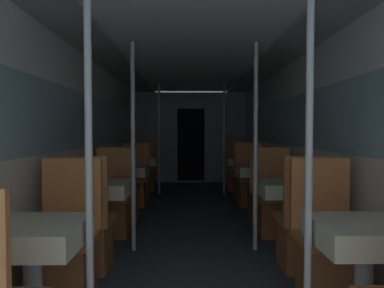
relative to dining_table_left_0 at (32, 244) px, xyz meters
The scene contains 32 objects.
wall_left 2.81m from the dining_table_left_0, 97.57° to the left, with size 0.05×9.79×2.13m.
wall_right 3.60m from the dining_table_left_0, 50.35° to the left, with size 0.05×9.79×2.13m.
ceiling_panel 3.31m from the dining_table_left_0, 70.81° to the left, with size 2.64×9.79×0.07m.
bulkhead_far 6.84m from the dining_table_left_0, 81.97° to the left, with size 2.59×0.09×2.13m.
dining_table_left_0 is the anchor object (origin of this frame).
chair_left_far_0 0.63m from the dining_table_left_0, 90.00° to the left, with size 0.45×0.45×1.02m.
support_pole_left_0 0.58m from the dining_table_left_0, ahead, with size 0.04×0.04×2.13m.
dining_table_left_1 1.69m from the dining_table_left_0, 90.00° to the left, with size 0.57×0.57×0.71m.
chair_left_near_1 1.16m from the dining_table_left_0, 90.00° to the left, with size 0.45×0.45×1.02m.
chair_left_far_1 2.27m from the dining_table_left_0, 90.00° to the left, with size 0.45×0.45×1.02m.
support_pole_left_1 1.79m from the dining_table_left_0, 79.05° to the left, with size 0.04×0.04×2.13m.
dining_table_left_2 3.38m from the dining_table_left_0, 90.00° to the left, with size 0.57×0.57×0.71m.
chair_left_near_2 2.84m from the dining_table_left_0, 90.00° to the left, with size 0.45×0.45×1.02m.
chair_left_far_2 3.96m from the dining_table_left_0, 90.00° to the left, with size 0.45×0.45×1.02m.
dining_table_left_3 5.07m from the dining_table_left_0, 90.00° to the left, with size 0.57×0.57×0.71m.
chair_left_near_3 4.52m from the dining_table_left_0, 90.00° to the left, with size 0.45×0.45×1.02m.
chair_left_far_3 5.64m from the dining_table_left_0, 90.00° to the left, with size 0.45×0.45×1.02m.
support_pole_left_3 5.11m from the dining_table_left_0, 86.31° to the left, with size 0.04×0.04×2.13m.
dining_table_right_0 1.91m from the dining_table_left_0, ahead, with size 0.57×0.57×0.71m.
chair_right_far_0 2.01m from the dining_table_left_0, 16.42° to the left, with size 0.45×0.45×1.02m.
support_pole_right_0 1.65m from the dining_table_left_0, ahead, with size 0.04×0.04×2.13m.
dining_table_right_1 2.55m from the dining_table_left_0, 41.58° to the left, with size 0.57×0.57×0.71m.
chair_right_near_1 2.23m from the dining_table_left_0, 30.64° to the left, with size 0.45×0.45×1.02m.
chair_right_far_1 2.97m from the dining_table_left_0, 49.77° to the left, with size 0.45×0.45×1.02m.
support_pole_right_1 2.36m from the dining_table_left_0, 46.97° to the left, with size 0.04×0.04×2.13m.
dining_table_right_2 3.88m from the dining_table_left_0, 60.60° to the left, with size 0.57×0.57×0.71m.
chair_right_near_2 3.42m from the dining_table_left_0, 55.95° to the left, with size 0.45×0.45×1.02m.
chair_right_far_2 4.39m from the dining_table_left_0, 64.21° to the left, with size 0.45×0.45×1.02m.
dining_table_right_3 5.42m from the dining_table_left_0, 69.41° to the left, with size 0.57×0.57×0.71m.
chair_right_near_3 4.91m from the dining_table_left_0, 67.10° to the left, with size 0.45×0.45×1.02m.
chair_right_far_3 5.96m from the dining_table_left_0, 71.31° to the left, with size 0.45×0.45×1.02m.
support_pole_right_3 5.34m from the dining_table_left_0, 72.71° to the left, with size 0.04×0.04×2.13m.
Camera 1 is at (-0.06, -1.36, 1.23)m, focal length 35.00 mm.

